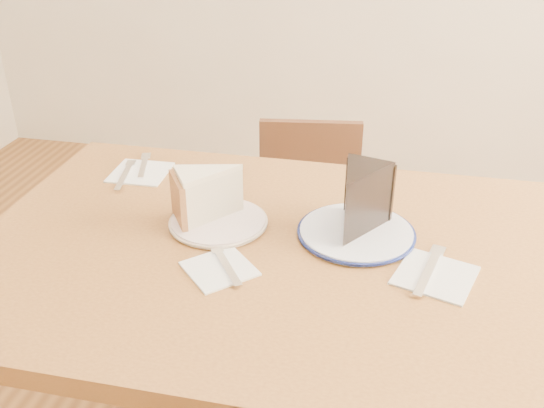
{
  "coord_description": "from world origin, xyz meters",
  "views": [
    {
      "loc": [
        0.19,
        -0.96,
        1.38
      ],
      "look_at": [
        -0.04,
        0.07,
        0.8
      ],
      "focal_mm": 40.0,
      "sensor_mm": 36.0,
      "label": 1
    }
  ],
  "objects": [
    {
      "name": "napkin_spare",
      "position": [
        -0.39,
        0.25,
        0.75
      ],
      "size": [
        0.13,
        0.13,
        0.0
      ],
      "primitive_type": "cube",
      "rotation": [
        0.0,
        0.0,
        0.03
      ],
      "color": "white",
      "rests_on": "table"
    },
    {
      "name": "plate_cream",
      "position": [
        -0.14,
        0.06,
        0.76
      ],
      "size": [
        0.19,
        0.19,
        0.01
      ],
      "primitive_type": "cylinder",
      "color": "silver",
      "rests_on": "table"
    },
    {
      "name": "carrot_cake",
      "position": [
        -0.16,
        0.07,
        0.81
      ],
      "size": [
        0.16,
        0.15,
        0.09
      ],
      "primitive_type": null,
      "rotation": [
        0.0,
        0.0,
        -1.0
      ],
      "color": "beige",
      "rests_on": "plate_cream"
    },
    {
      "name": "fork_cream",
      "position": [
        -0.08,
        -0.09,
        0.76
      ],
      "size": [
        0.09,
        0.12,
        0.0
      ],
      "primitive_type": "cube",
      "rotation": [
        0.0,
        0.0,
        0.6
      ],
      "color": "silver",
      "rests_on": "napkin_cream"
    },
    {
      "name": "napkin_cream",
      "position": [
        -0.09,
        -0.1,
        0.75
      ],
      "size": [
        0.16,
        0.16,
        0.0
      ],
      "primitive_type": "cube",
      "rotation": [
        0.0,
        0.0,
        0.77
      ],
      "color": "white",
      "rests_on": "table"
    },
    {
      "name": "plate_navy",
      "position": [
        0.13,
        0.07,
        0.76
      ],
      "size": [
        0.22,
        0.22,
        0.01
      ],
      "primitive_type": "cylinder",
      "color": "white",
      "rests_on": "table"
    },
    {
      "name": "table",
      "position": [
        0.0,
        0.0,
        0.65
      ],
      "size": [
        1.2,
        0.8,
        0.75
      ],
      "color": "brown",
      "rests_on": "ground"
    },
    {
      "name": "chocolate_cake",
      "position": [
        0.13,
        0.07,
        0.82
      ],
      "size": [
        0.13,
        0.16,
        0.12
      ],
      "primitive_type": null,
      "rotation": [
        0.0,
        0.0,
        2.88
      ],
      "color": "black",
      "rests_on": "plate_navy"
    },
    {
      "name": "napkin_navy",
      "position": [
        0.29,
        -0.04,
        0.75
      ],
      "size": [
        0.16,
        0.16,
        0.0
      ],
      "primitive_type": "cube",
      "rotation": [
        0.0,
        0.0,
        -0.31
      ],
      "color": "white",
      "rests_on": "table"
    },
    {
      "name": "knife_spare",
      "position": [
        -0.42,
        0.22,
        0.76
      ],
      "size": [
        0.05,
        0.16,
        0.0
      ],
      "primitive_type": "cube",
      "rotation": [
        0.0,
        0.0,
        0.2
      ],
      "color": "silver",
      "rests_on": "napkin_spare"
    },
    {
      "name": "fork_spare",
      "position": [
        -0.4,
        0.28,
        0.76
      ],
      "size": [
        0.05,
        0.14,
        0.0
      ],
      "primitive_type": "cube",
      "rotation": [
        0.0,
        0.0,
        0.29
      ],
      "color": "silver",
      "rests_on": "napkin_spare"
    },
    {
      "name": "chair_far",
      "position": [
        -0.04,
        0.6,
        0.41
      ],
      "size": [
        0.41,
        0.41,
        0.73
      ],
      "rotation": [
        0.0,
        0.0,
        3.28
      ],
      "color": "black",
      "rests_on": "ground"
    },
    {
      "name": "knife_navy",
      "position": [
        0.27,
        -0.03,
        0.76
      ],
      "size": [
        0.06,
        0.17,
        0.0
      ],
      "primitive_type": "cube",
      "rotation": [
        0.0,
        0.0,
        -0.24
      ],
      "color": "white",
      "rests_on": "napkin_navy"
    }
  ]
}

